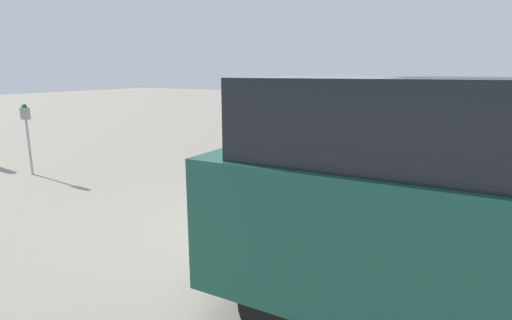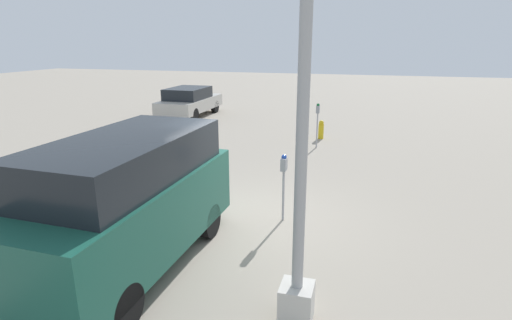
# 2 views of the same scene
# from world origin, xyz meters

# --- Properties ---
(ground_plane) EXTENTS (80.00, 80.00, 0.00)m
(ground_plane) POSITION_xyz_m (0.00, 0.00, 0.00)
(ground_plane) COLOR gray
(parking_meter_near) EXTENTS (0.20, 0.11, 1.45)m
(parking_meter_near) POSITION_xyz_m (-0.28, 0.64, 1.07)
(parking_meter_near) COLOR #9E9EA3
(parking_meter_near) RESTS_ON ground
(parking_meter_far) EXTENTS (0.20, 0.11, 1.59)m
(parking_meter_far) POSITION_xyz_m (-6.52, 0.53, 1.17)
(parking_meter_far) COLOR #9E9EA3
(parking_meter_far) RESTS_ON ground
(lamp_post) EXTENTS (0.44, 0.44, 5.48)m
(lamp_post) POSITION_xyz_m (2.81, 1.49, 1.66)
(lamp_post) COLOR beige
(lamp_post) RESTS_ON ground
(parked_van) EXTENTS (4.48, 1.96, 2.23)m
(parked_van) POSITION_xyz_m (2.16, -1.43, 1.19)
(parked_van) COLOR #195142
(parked_van) RESTS_ON ground
(car_distant) EXTENTS (4.28, 1.86, 1.45)m
(car_distant) POSITION_xyz_m (-11.01, -6.46, 0.77)
(car_distant) COLOR #B7B2A8
(car_distant) RESTS_ON ground
(fire_hydrant) EXTENTS (0.21, 0.21, 0.72)m
(fire_hydrant) POSITION_xyz_m (-7.94, 0.52, 0.36)
(fire_hydrant) COLOR gold
(fire_hydrant) RESTS_ON ground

